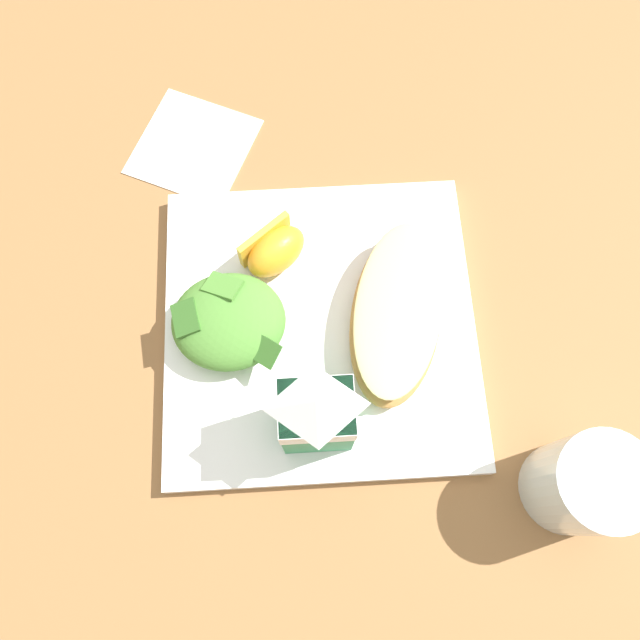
{
  "coord_description": "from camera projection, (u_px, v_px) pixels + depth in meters",
  "views": [
    {
      "loc": [
        0.01,
        0.18,
        0.55
      ],
      "look_at": [
        0.0,
        0.0,
        0.03
      ],
      "focal_mm": 35.04,
      "sensor_mm": 36.0,
      "label": 1
    }
  ],
  "objects": [
    {
      "name": "ground",
      "position": [
        320.0,
        329.0,
        0.58
      ],
      "size": [
        3.0,
        3.0,
        0.0
      ],
      "primitive_type": "plane",
      "color": "olive"
    },
    {
      "name": "white_plate",
      "position": [
        320.0,
        326.0,
        0.57
      ],
      "size": [
        0.28,
        0.28,
        0.02
      ],
      "primitive_type": "cube",
      "color": "white",
      "rests_on": "ground"
    },
    {
      "name": "cheesy_pizza_bread",
      "position": [
        396.0,
        309.0,
        0.55
      ],
      "size": [
        0.12,
        0.18,
        0.04
      ],
      "color": "#B77F42",
      "rests_on": "white_plate"
    },
    {
      "name": "green_salad_pile",
      "position": [
        229.0,
        326.0,
        0.54
      ],
      "size": [
        0.1,
        0.09,
        0.04
      ],
      "color": "#4C8433",
      "rests_on": "white_plate"
    },
    {
      "name": "milk_carton",
      "position": [
        317.0,
        414.0,
        0.48
      ],
      "size": [
        0.06,
        0.05,
        0.11
      ],
      "color": "#2D8451",
      "rests_on": "white_plate"
    },
    {
      "name": "orange_wedge_front",
      "position": [
        275.0,
        250.0,
        0.57
      ],
      "size": [
        0.07,
        0.07,
        0.04
      ],
      "color": "orange",
      "rests_on": "white_plate"
    },
    {
      "name": "paper_napkin",
      "position": [
        194.0,
        146.0,
        0.64
      ],
      "size": [
        0.15,
        0.15,
        0.0
      ],
      "primitive_type": "cube",
      "rotation": [
        0.0,
        0.0,
        -0.43
      ],
      "color": "white",
      "rests_on": "ground"
    },
    {
      "name": "drinking_clear_cup",
      "position": [
        585.0,
        485.0,
        0.49
      ],
      "size": [
        0.08,
        0.08,
        0.09
      ],
      "primitive_type": "cylinder",
      "color": "silver",
      "rests_on": "ground"
    }
  ]
}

